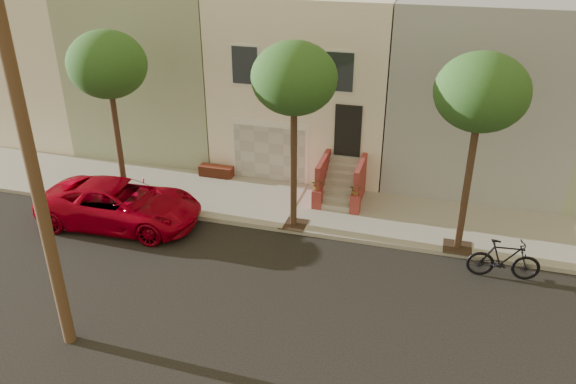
# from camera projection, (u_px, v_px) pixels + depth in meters

# --- Properties ---
(ground) EXTENTS (90.00, 90.00, 0.00)m
(ground) POSITION_uv_depth(u_px,v_px,m) (225.00, 287.00, 16.48)
(ground) COLOR black
(ground) RESTS_ON ground
(sidewalk) EXTENTS (40.00, 3.70, 0.15)m
(sidewalk) POSITION_uv_depth(u_px,v_px,m) (278.00, 204.00, 21.06)
(sidewalk) COLOR gray
(sidewalk) RESTS_ON ground
(house_row) EXTENTS (33.10, 11.70, 7.00)m
(house_row) POSITION_uv_depth(u_px,v_px,m) (316.00, 72.00, 24.51)
(house_row) COLOR silver
(house_row) RESTS_ON sidewalk
(tree_left) EXTENTS (2.70, 2.57, 6.30)m
(tree_left) POSITION_uv_depth(u_px,v_px,m) (107.00, 66.00, 18.85)
(tree_left) COLOR #2D2116
(tree_left) RESTS_ON sidewalk
(tree_mid) EXTENTS (2.70, 2.57, 6.30)m
(tree_mid) POSITION_uv_depth(u_px,v_px,m) (294.00, 80.00, 17.26)
(tree_mid) COLOR #2D2116
(tree_mid) RESTS_ON sidewalk
(tree_right) EXTENTS (2.70, 2.57, 6.30)m
(tree_right) POSITION_uv_depth(u_px,v_px,m) (481.00, 94.00, 15.92)
(tree_right) COLOR #2D2116
(tree_right) RESTS_ON sidewalk
(pickup_truck) EXTENTS (5.73, 2.86, 1.56)m
(pickup_truck) POSITION_uv_depth(u_px,v_px,m) (120.00, 204.00, 19.54)
(pickup_truck) COLOR #A00015
(pickup_truck) RESTS_ON ground
(motorcycle) EXTENTS (2.17, 0.79, 1.28)m
(motorcycle) POSITION_uv_depth(u_px,v_px,m) (504.00, 259.00, 16.66)
(motorcycle) COLOR black
(motorcycle) RESTS_ON ground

